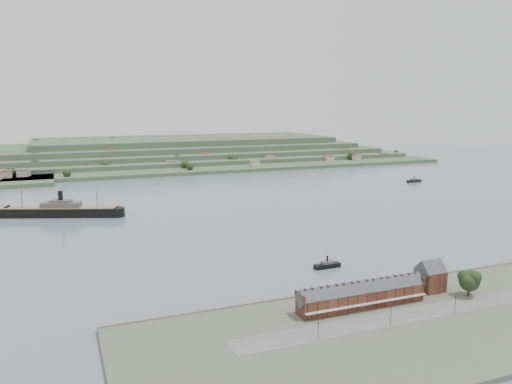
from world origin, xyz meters
name	(u,v)px	position (x,y,z in m)	size (l,w,h in m)	color
ground	(241,220)	(0.00, 0.00, 0.00)	(1400.00, 1400.00, 0.00)	slate
near_shore	(412,324)	(0.00, -186.75, 1.01)	(220.00, 80.00, 2.60)	#4C5142
terrace_row	(362,295)	(-10.00, -168.02, 6.84)	(55.60, 9.80, 11.07)	#462119
gabled_building	(430,277)	(27.50, -164.00, 8.19)	(10.40, 10.18, 14.09)	#462119
far_peninsula	(167,152)	(27.91, 393.10, 11.88)	(760.00, 309.00, 30.00)	#3B5136
steamship	(56,211)	(-123.38, 59.09, 4.26)	(92.27, 42.39, 23.05)	black
tugboat	(327,265)	(3.99, -116.20, 1.54)	(14.10, 4.00, 6.32)	black
ferry_east	(414,181)	(229.37, 94.86, 1.56)	(17.68, 6.79, 6.46)	black
fig_tree	(471,280)	(38.31, -175.92, 9.24)	(10.62, 9.20, 11.85)	#3D2E1C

